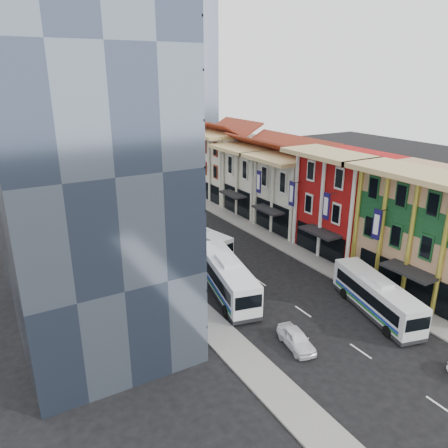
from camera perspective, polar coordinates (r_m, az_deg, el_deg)
ground at (r=37.01m, az=18.58°, el=-16.24°), size 200.00×200.00×0.00m
sidewalk_right at (r=56.22m, az=7.77°, el=-2.66°), size 3.00×90.00×0.15m
sidewalk_left at (r=48.40m, az=-8.49°, el=-6.44°), size 3.00×90.00×0.15m
shophouse_tan at (r=47.31m, az=26.22°, el=-1.14°), size 8.00×14.00×12.00m
shophouse_red at (r=54.36m, az=15.88°, el=2.60°), size 8.00×10.00×12.00m
shophouse_cream_near at (r=61.29m, az=9.49°, el=3.95°), size 8.00×9.00×10.00m
shophouse_cream_mid at (r=68.22m, az=4.69°, el=5.71°), size 8.00×9.00×10.00m
shophouse_cream_far at (r=76.75m, az=0.20°, el=7.67°), size 8.00×12.00×11.00m
office_tower at (r=38.94m, az=-19.68°, el=9.47°), size 12.00×26.00×30.00m
office_block_far at (r=62.92m, az=-22.16°, el=5.07°), size 10.00×18.00×14.00m
bus_left_near at (r=43.03m, az=0.34°, el=-6.87°), size 5.34×12.43×3.88m
bus_left_far at (r=53.09m, az=-3.48°, el=-2.01°), size 4.57×10.71×3.35m
bus_right at (r=42.24m, az=19.30°, el=-8.83°), size 5.24×11.31×3.53m
sedan_left at (r=36.47m, az=9.41°, el=-14.58°), size 2.43×4.49×1.45m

